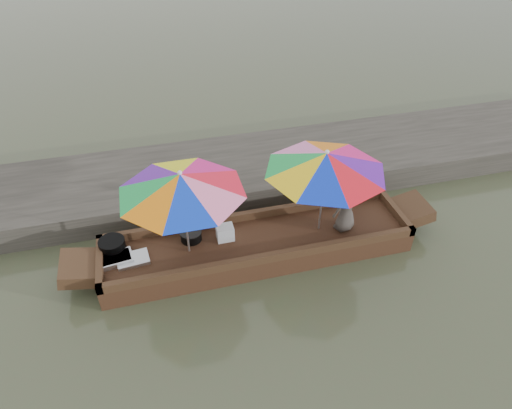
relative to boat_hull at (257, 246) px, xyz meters
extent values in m
plane|color=#404930|center=(0.00, 0.00, -0.17)|extent=(80.00, 80.00, 0.00)
cube|color=#2D2B26|center=(0.00, 2.20, 0.08)|extent=(22.00, 2.20, 0.50)
cube|color=#311C11|center=(0.00, 0.00, 0.00)|extent=(5.17, 1.20, 0.35)
cylinder|color=black|center=(-2.33, 0.31, 0.29)|extent=(0.42, 0.42, 0.22)
cube|color=silver|center=(-2.28, 0.06, 0.22)|extent=(0.53, 0.40, 0.09)
cube|color=silver|center=(-2.04, 0.00, 0.21)|extent=(0.53, 0.39, 0.06)
cylinder|color=black|center=(-1.07, 0.27, 0.26)|extent=(0.35, 0.35, 0.16)
cube|color=silver|center=(-0.52, 0.14, 0.30)|extent=(0.28, 0.22, 0.26)
imported|color=#403A34|center=(1.50, -0.10, 0.67)|extent=(0.57, 0.49, 0.98)
camera|label=1|loc=(-1.46, -5.48, 5.29)|focal=32.00mm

